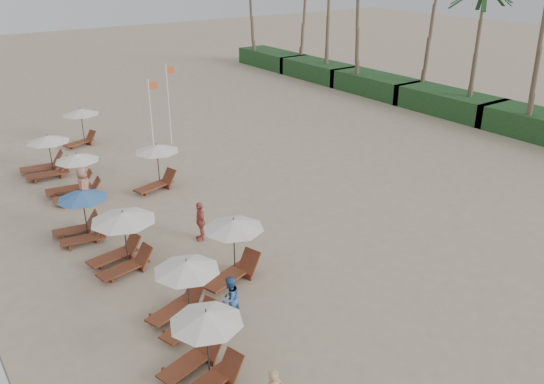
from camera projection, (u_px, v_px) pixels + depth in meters
ground at (380, 308)px, 18.40m from camera, size 160.00×160.00×0.00m
shrub_hedge at (449, 102)px, 40.62m from camera, size 3.20×53.00×1.60m
lounger_station_1 at (200, 349)px, 14.96m from camera, size 2.48×2.23×2.16m
lounger_station_2 at (182, 294)px, 17.27m from camera, size 2.49×2.28×2.22m
lounger_station_3 at (120, 239)px, 20.40m from camera, size 2.72×2.45×2.23m
lounger_station_4 at (80, 215)px, 22.53m from camera, size 2.42×2.07×2.10m
lounger_station_5 at (73, 179)px, 26.37m from camera, size 2.71×2.36×2.20m
lounger_station_6 at (45, 157)px, 29.11m from camera, size 2.78×2.31×2.16m
inland_station_0 at (231, 248)px, 19.61m from camera, size 2.88×2.26×2.22m
inland_station_1 at (155, 164)px, 27.29m from camera, size 2.80×2.24×2.22m
inland_station_2 at (80, 123)px, 33.60m from camera, size 2.65×2.24×2.22m
beachgoer_mid_a at (230, 298)px, 17.61m from camera, size 0.91×0.82×1.54m
beachgoer_far_a at (200, 221)px, 22.54m from camera, size 0.66×1.06×1.69m
beachgoer_far_b at (84, 186)px, 25.62m from camera, size 0.96×1.10×1.90m
flag_pole_near at (151, 114)px, 31.36m from camera, size 0.60×0.08×4.52m
flag_pole_far at (169, 101)px, 33.37m from camera, size 0.60×0.08×4.93m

